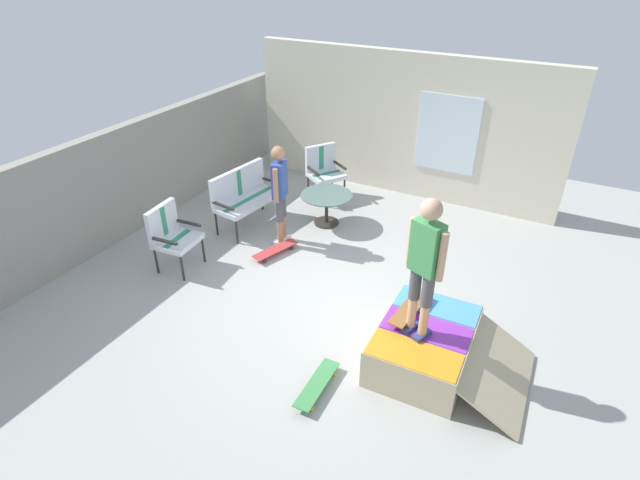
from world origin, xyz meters
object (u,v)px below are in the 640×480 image
Objects in this scene: person_skater at (425,260)px; skateboard_on_ramp at (410,308)px; skateboard_by_bench at (275,250)px; patio_bench at (244,192)px; patio_chair_near_house at (323,167)px; person_watching at (280,188)px; skateboard_spare at (317,384)px; patio_chair_by_wall at (170,232)px; skate_ramp at (427,346)px; patio_table at (327,203)px.

person_skater is 2.07× the size of skateboard_on_ramp.
patio_bench is at bearing 58.71° from skateboard_by_bench.
patio_chair_near_house is 1.25× the size of skateboard_on_ramp.
person_watching is at bearing 62.21° from skateboard_on_ramp.
skateboard_by_bench is at bearing -171.90° from patio_chair_near_house.
skateboard_on_ramp reaches higher than skateboard_spare.
person_watching is 0.98m from skateboard_by_bench.
patio_bench is 1.63m from patio_chair_by_wall.
skateboard_by_bench is at bearing -121.29° from patio_bench.
patio_table is at bearing 46.58° from skate_ramp.
person_watching is at bearing -103.97° from patio_bench.
skateboard_by_bench is 2.83m from skateboard_on_ramp.
patio_table is 3.31m from skateboard_on_ramp.
skateboard_spare is (-0.99, 0.93, -0.18)m from skate_ramp.
patio_chair_near_house is at bearing 30.75° from patio_table.
person_skater is (-1.93, -3.77, 0.90)m from patio_bench.
person_watching reaches higher than patio_chair_near_house.
skateboard_on_ramp is at bearing -134.99° from patio_table.
skateboard_spare is (-1.16, -3.13, -0.53)m from patio_chair_by_wall.
patio_bench reaches higher than patio_table.
patio_chair_by_wall is 3.38m from skateboard_spare.
patio_bench is 1.60× the size of skateboard_on_ramp.
skateboard_spare is (-0.86, 0.82, -1.43)m from person_skater.
person_watching reaches higher than skateboard_spare.
skateboard_by_bench is at bearing 64.45° from person_skater.
patio_chair_near_house and patio_chair_by_wall have the same top height.
person_watching is at bearing 158.10° from patio_table.
patio_bench is at bearing 62.85° from person_skater.
skateboard_on_ramp is at bearing -29.18° from skateboard_spare.
person_skater reaches higher than person_watching.
person_watching is at bearing -173.78° from patio_chair_near_house.
patio_chair_near_house is at bearing 40.72° from person_skater.
person_skater reaches higher than patio_bench.
patio_table is (2.31, -1.44, -0.21)m from patio_chair_by_wall.
skateboard_by_bench is at bearing -163.26° from person_watching.
skate_ramp reaches higher than skateboard_by_bench.
patio_chair_by_wall is 1.27× the size of skateboard_spare.
skateboard_spare is 0.98× the size of skateboard_on_ramp.
patio_bench is at bearing 118.65° from patio_table.
person_watching is at bearing 62.23° from skate_ramp.
patio_table is 1.10× the size of skateboard_on_ramp.
patio_chair_by_wall reaches higher than skateboard_by_bench.
patio_table is (2.49, 2.63, 0.14)m from skate_ramp.
patio_bench is at bearing 46.64° from skateboard_spare.
patio_table is 1.36m from skateboard_by_bench.
skate_ramp is 1.04× the size of person_skater.
patio_chair_near_house is 4.80m from person_skater.
skateboard_on_ramp reaches higher than skateboard_by_bench.
skate_ramp is 1.26m from person_skater.
skateboard_on_ramp reaches higher than skate_ramp.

